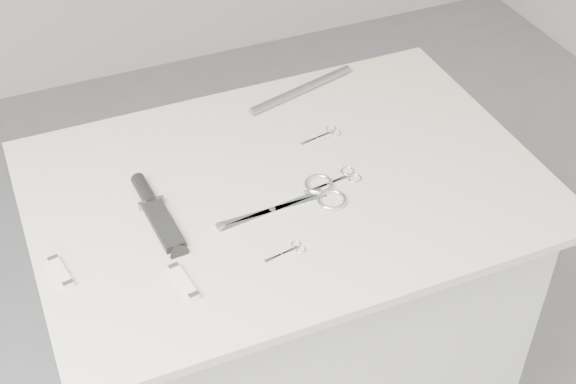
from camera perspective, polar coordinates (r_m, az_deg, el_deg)
name	(u,v)px	position (r m, az deg, el deg)	size (l,w,h in m)	color
plinth	(287,335)	(1.91, -0.07, -10.15)	(0.90, 0.60, 0.90)	silver
display_board	(287,186)	(1.58, -0.08, 0.41)	(1.00, 0.70, 0.02)	beige
large_shears	(307,198)	(1.54, 1.33, -0.45)	(0.26, 0.11, 0.01)	silver
embroidery_scissors_a	(341,179)	(1.59, 3.79, 0.95)	(0.12, 0.05, 0.00)	silver
embroidery_scissors_b	(326,134)	(1.70, 2.69, 4.11)	(0.10, 0.04, 0.00)	silver
tiny_scissors	(289,251)	(1.43, 0.10, -4.21)	(0.08, 0.03, 0.00)	silver
sheathed_knife	(155,209)	(1.53, -9.46, -1.22)	(0.05, 0.22, 0.03)	black
pocket_knife_a	(184,282)	(1.39, -7.42, -6.35)	(0.03, 0.09, 0.01)	silver
pocket_knife_b	(61,272)	(1.45, -15.86, -5.49)	(0.03, 0.08, 0.01)	silver
metal_rail	(301,90)	(1.82, 0.96, 7.29)	(0.02, 0.02, 0.28)	gray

